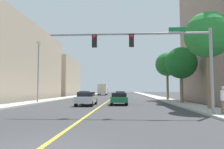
{
  "coord_description": "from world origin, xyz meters",
  "views": [
    {
      "loc": [
        2.39,
        -5.43,
        1.67
      ],
      "look_at": [
        1.09,
        16.67,
        3.25
      ],
      "focal_mm": 33.58,
      "sensor_mm": 36.0,
      "label": 1
    }
  ],
  "objects_px": {
    "traffic_signal_mast": "(156,49)",
    "palm_far": "(167,65)",
    "palm_mid": "(181,63)",
    "car_green": "(119,98)",
    "palm_near": "(207,36)",
    "car_silver": "(87,98)",
    "car_yellow": "(85,95)",
    "car_gray": "(120,95)",
    "delivery_truck": "(103,89)",
    "pedestrian": "(224,100)",
    "street_lamp": "(38,68)"
  },
  "relations": [
    {
      "from": "palm_near",
      "to": "delivery_truck",
      "type": "xyz_separation_m",
      "value": [
        -13.2,
        44.46,
        -4.39
      ]
    },
    {
      "from": "traffic_signal_mast",
      "to": "pedestrian",
      "type": "height_order",
      "value": "traffic_signal_mast"
    },
    {
      "from": "palm_mid",
      "to": "car_silver",
      "type": "height_order",
      "value": "palm_mid"
    },
    {
      "from": "palm_near",
      "to": "car_yellow",
      "type": "xyz_separation_m",
      "value": [
        -13.66,
        18.65,
        -5.34
      ]
    },
    {
      "from": "palm_near",
      "to": "car_yellow",
      "type": "height_order",
      "value": "palm_near"
    },
    {
      "from": "palm_mid",
      "to": "car_green",
      "type": "xyz_separation_m",
      "value": [
        -7.32,
        -2.08,
        -4.08
      ]
    },
    {
      "from": "car_gray",
      "to": "delivery_truck",
      "type": "xyz_separation_m",
      "value": [
        -5.65,
        24.77,
        0.98
      ]
    },
    {
      "from": "street_lamp",
      "to": "palm_near",
      "type": "xyz_separation_m",
      "value": [
        17.29,
        -7.49,
        1.82
      ]
    },
    {
      "from": "street_lamp",
      "to": "car_silver",
      "type": "height_order",
      "value": "street_lamp"
    },
    {
      "from": "palm_near",
      "to": "palm_far",
      "type": "height_order",
      "value": "palm_near"
    },
    {
      "from": "traffic_signal_mast",
      "to": "car_green",
      "type": "xyz_separation_m",
      "value": [
        -2.7,
        9.3,
        -3.63
      ]
    },
    {
      "from": "street_lamp",
      "to": "car_green",
      "type": "distance_m",
      "value": 10.65
    },
    {
      "from": "traffic_signal_mast",
      "to": "delivery_truck",
      "type": "distance_m",
      "value": 48.86
    },
    {
      "from": "palm_mid",
      "to": "car_yellow",
      "type": "bearing_deg",
      "value": 141.33
    },
    {
      "from": "palm_far",
      "to": "car_gray",
      "type": "distance_m",
      "value": 9.76
    },
    {
      "from": "palm_mid",
      "to": "car_green",
      "type": "distance_m",
      "value": 8.63
    },
    {
      "from": "car_silver",
      "to": "car_yellow",
      "type": "distance_m",
      "value": 14.32
    },
    {
      "from": "car_gray",
      "to": "car_green",
      "type": "relative_size",
      "value": 1.0
    },
    {
      "from": "palm_mid",
      "to": "palm_near",
      "type": "bearing_deg",
      "value": -89.27
    },
    {
      "from": "palm_mid",
      "to": "palm_far",
      "type": "bearing_deg",
      "value": 90.23
    },
    {
      "from": "palm_near",
      "to": "delivery_truck",
      "type": "height_order",
      "value": "palm_near"
    },
    {
      "from": "street_lamp",
      "to": "car_yellow",
      "type": "xyz_separation_m",
      "value": [
        3.63,
        11.15,
        -3.52
      ]
    },
    {
      "from": "car_silver",
      "to": "car_yellow",
      "type": "xyz_separation_m",
      "value": [
        -2.87,
        14.03,
        -0.0
      ]
    },
    {
      "from": "palm_mid",
      "to": "car_yellow",
      "type": "relative_size",
      "value": 1.44
    },
    {
      "from": "palm_near",
      "to": "palm_mid",
      "type": "relative_size",
      "value": 1.2
    },
    {
      "from": "car_silver",
      "to": "delivery_truck",
      "type": "bearing_deg",
      "value": 92.89
    },
    {
      "from": "delivery_truck",
      "to": "street_lamp",
      "type": "bearing_deg",
      "value": -96.91
    },
    {
      "from": "palm_near",
      "to": "car_gray",
      "type": "relative_size",
      "value": 2.01
    },
    {
      "from": "street_lamp",
      "to": "car_silver",
      "type": "relative_size",
      "value": 1.71
    },
    {
      "from": "palm_mid",
      "to": "delivery_truck",
      "type": "distance_m",
      "value": 39.06
    },
    {
      "from": "palm_far",
      "to": "car_yellow",
      "type": "relative_size",
      "value": 1.6
    },
    {
      "from": "street_lamp",
      "to": "pedestrian",
      "type": "height_order",
      "value": "street_lamp"
    },
    {
      "from": "traffic_signal_mast",
      "to": "palm_far",
      "type": "distance_m",
      "value": 19.75
    },
    {
      "from": "street_lamp",
      "to": "delivery_truck",
      "type": "xyz_separation_m",
      "value": [
        4.09,
        36.96,
        -2.56
      ]
    },
    {
      "from": "palm_far",
      "to": "palm_near",
      "type": "bearing_deg",
      "value": -89.52
    },
    {
      "from": "traffic_signal_mast",
      "to": "car_gray",
      "type": "distance_m",
      "value": 23.73
    },
    {
      "from": "pedestrian",
      "to": "palm_far",
      "type": "bearing_deg",
      "value": -153.08
    },
    {
      "from": "traffic_signal_mast",
      "to": "palm_near",
      "type": "xyz_separation_m",
      "value": [
        4.72,
        3.59,
        1.75
      ]
    },
    {
      "from": "car_silver",
      "to": "traffic_signal_mast",
      "type": "bearing_deg",
      "value": -54.03
    },
    {
      "from": "palm_near",
      "to": "delivery_truck",
      "type": "distance_m",
      "value": 46.58
    },
    {
      "from": "palm_near",
      "to": "pedestrian",
      "type": "relative_size",
      "value": 4.6
    },
    {
      "from": "car_silver",
      "to": "delivery_truck",
      "type": "relative_size",
      "value": 0.61
    },
    {
      "from": "car_green",
      "to": "palm_near",
      "type": "bearing_deg",
      "value": -39.63
    },
    {
      "from": "traffic_signal_mast",
      "to": "palm_mid",
      "type": "distance_m",
      "value": 12.29
    },
    {
      "from": "palm_far",
      "to": "car_silver",
      "type": "distance_m",
      "value": 16.04
    },
    {
      "from": "palm_near",
      "to": "car_silver",
      "type": "height_order",
      "value": "palm_near"
    },
    {
      "from": "palm_far",
      "to": "pedestrian",
      "type": "distance_m",
      "value": 19.82
    },
    {
      "from": "traffic_signal_mast",
      "to": "palm_mid",
      "type": "bearing_deg",
      "value": 67.92
    },
    {
      "from": "palm_mid",
      "to": "car_green",
      "type": "relative_size",
      "value": 1.67
    },
    {
      "from": "car_gray",
      "to": "delivery_truck",
      "type": "relative_size",
      "value": 0.55
    }
  ]
}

